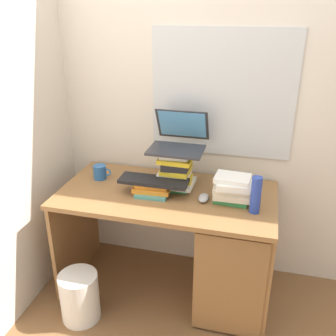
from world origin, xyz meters
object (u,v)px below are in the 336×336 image
object	(u,v)px
book_stack_tall	(176,171)
computer_mouse	(204,198)
desk	(217,248)
water_bottle	(256,195)
book_stack_side	(233,189)
keyboard	(154,181)
wastebasket	(80,297)
book_stack_keyboard_riser	(152,188)
laptop	(179,139)
mug	(100,172)

from	to	relation	value
book_stack_tall	computer_mouse	size ratio (longest dim) A/B	2.36
desk	water_bottle	bearing A→B (deg)	-19.93
book_stack_side	keyboard	size ratio (longest dim) A/B	0.60
book_stack_tall	wastebasket	xyz separation A→B (m)	(-0.48, -0.49, -0.68)
book_stack_tall	water_bottle	size ratio (longest dim) A/B	1.14
desk	book_stack_tall	bearing A→B (deg)	158.66
book_stack_tall	book_stack_keyboard_riser	world-z (taller)	book_stack_tall
desk	laptop	size ratio (longest dim) A/B	3.83
book_stack_keyboard_riser	computer_mouse	bearing A→B (deg)	-1.84
desk	keyboard	bearing A→B (deg)	-179.55
book_stack_tall	laptop	world-z (taller)	laptop
keyboard	computer_mouse	size ratio (longest dim) A/B	4.04
book_stack_tall	water_bottle	xyz separation A→B (m)	(0.50, -0.19, -0.01)
mug	book_stack_tall	bearing A→B (deg)	0.22
desk	computer_mouse	bearing A→B (deg)	-172.31
keyboard	mug	bearing A→B (deg)	163.63
book_stack_keyboard_riser	laptop	size ratio (longest dim) A/B	0.67
wastebasket	computer_mouse	bearing A→B (deg)	28.11
book_stack_keyboard_riser	laptop	world-z (taller)	laptop
book_stack_side	laptop	bearing A→B (deg)	155.16
book_stack_tall	wastebasket	world-z (taller)	book_stack_tall
desk	keyboard	xyz separation A→B (m)	(-0.41, -0.00, 0.42)
book_stack_tall	keyboard	world-z (taller)	book_stack_tall
book_stack_side	book_stack_keyboard_riser	bearing A→B (deg)	-177.61
computer_mouse	water_bottle	world-z (taller)	water_bottle
laptop	book_stack_keyboard_riser	bearing A→B (deg)	-121.70
book_stack_keyboard_riser	water_bottle	bearing A→B (deg)	-6.51
water_bottle	laptop	bearing A→B (deg)	152.38
book_stack_keyboard_riser	keyboard	bearing A→B (deg)	-2.80
desk	book_stack_tall	world-z (taller)	book_stack_tall
desk	wastebasket	bearing A→B (deg)	-154.14
computer_mouse	mug	world-z (taller)	mug
mug	water_bottle	xyz separation A→B (m)	(1.01, -0.19, 0.06)
desk	book_stack_side	bearing A→B (deg)	13.91
book_stack_keyboard_riser	wastebasket	xyz separation A→B (m)	(-0.36, -0.37, -0.60)
book_stack_tall	water_bottle	bearing A→B (deg)	-20.77
laptop	computer_mouse	size ratio (longest dim) A/B	3.34
book_stack_tall	computer_mouse	world-z (taller)	book_stack_tall
book_stack_side	laptop	world-z (taller)	laptop
book_stack_keyboard_riser	wastebasket	size ratio (longest dim) A/B	0.74
desk	keyboard	size ratio (longest dim) A/B	3.16
computer_mouse	water_bottle	bearing A→B (deg)	-11.41
keyboard	computer_mouse	xyz separation A→B (m)	(0.31, -0.01, -0.07)
laptop	computer_mouse	bearing A→B (deg)	-44.97
desk	book_stack_keyboard_riser	bearing A→B (deg)	-179.62
keyboard	water_bottle	bearing A→B (deg)	-6.78
book_stack_side	mug	size ratio (longest dim) A/B	2.04
book_stack_tall	book_stack_keyboard_riser	distance (m)	0.18
desk	laptop	world-z (taller)	laptop
desk	book_stack_side	xyz separation A→B (m)	(0.07, 0.02, 0.41)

